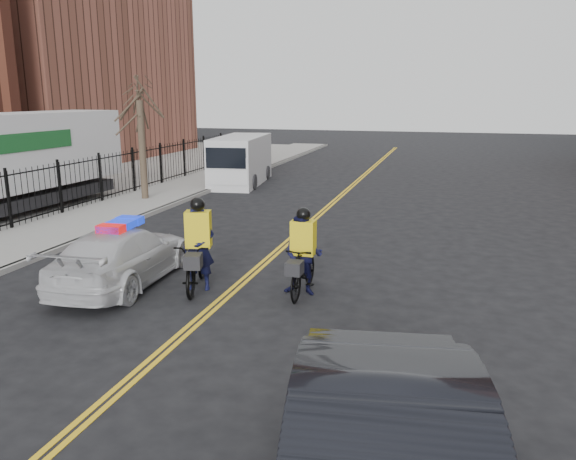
# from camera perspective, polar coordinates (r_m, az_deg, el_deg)

# --- Properties ---
(ground) EXTENTS (120.00, 120.00, 0.00)m
(ground) POSITION_cam_1_polar(r_m,az_deg,el_deg) (12.29, -6.98, -7.30)
(ground) COLOR black
(ground) RESTS_ON ground
(center_line_left) EXTENTS (0.10, 60.00, 0.01)m
(center_line_left) POSITION_cam_1_polar(r_m,az_deg,el_deg) (19.60, 1.99, 0.74)
(center_line_left) COLOR yellow
(center_line_left) RESTS_ON ground
(center_line_right) EXTENTS (0.10, 60.00, 0.01)m
(center_line_right) POSITION_cam_1_polar(r_m,az_deg,el_deg) (19.57, 2.44, 0.71)
(center_line_right) COLOR yellow
(center_line_right) RESTS_ON ground
(sidewalk) EXTENTS (3.00, 60.00, 0.15)m
(sidewalk) POSITION_cam_1_polar(r_m,az_deg,el_deg) (22.55, -16.62, 2.05)
(sidewalk) COLOR gray
(sidewalk) RESTS_ON ground
(curb) EXTENTS (0.20, 60.00, 0.15)m
(curb) POSITION_cam_1_polar(r_m,az_deg,el_deg) (21.78, -13.29, 1.86)
(curb) COLOR gray
(curb) RESTS_ON ground
(iron_fence) EXTENTS (0.12, 28.00, 2.00)m
(iron_fence) POSITION_cam_1_polar(r_m,az_deg,el_deg) (23.24, -19.90, 4.45)
(iron_fence) COLOR black
(iron_fence) RESTS_ON ground
(warehouse_far) EXTENTS (14.00, 18.00, 14.00)m
(warehouse_far) POSITION_cam_1_polar(r_m,az_deg,el_deg) (44.29, -23.30, 15.94)
(warehouse_far) COLOR brown
(warehouse_far) RESTS_ON ground
(street_tree) EXTENTS (3.20, 3.20, 4.80)m
(street_tree) POSITION_cam_1_polar(r_m,az_deg,el_deg) (23.90, -14.78, 11.16)
(street_tree) COLOR #33291E
(street_tree) RESTS_ON sidewalk
(police_cruiser) EXTENTS (2.21, 4.77, 1.51)m
(police_cruiser) POSITION_cam_1_polar(r_m,az_deg,el_deg) (13.77, -16.42, -2.49)
(police_cruiser) COLOR silver
(police_cruiser) RESTS_ON ground
(cargo_van) EXTENTS (2.73, 5.84, 2.36)m
(cargo_van) POSITION_cam_1_polar(r_m,az_deg,el_deg) (28.16, -4.90, 6.99)
(cargo_van) COLOR silver
(cargo_van) RESTS_ON ground
(cyclist_near) EXTENTS (1.31, 2.31, 2.14)m
(cyclist_near) POSITION_cam_1_polar(r_m,az_deg,el_deg) (12.95, -9.00, -2.80)
(cyclist_near) COLOR black
(cyclist_near) RESTS_ON ground
(cyclist_far) EXTENTS (0.89, 1.96, 1.98)m
(cyclist_far) POSITION_cam_1_polar(r_m,az_deg,el_deg) (12.44, 1.54, -3.14)
(cyclist_far) COLOR black
(cyclist_far) RESTS_ON ground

